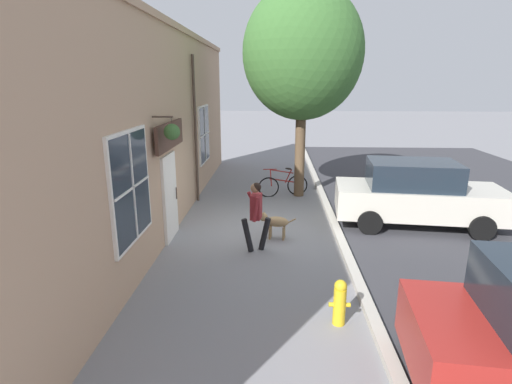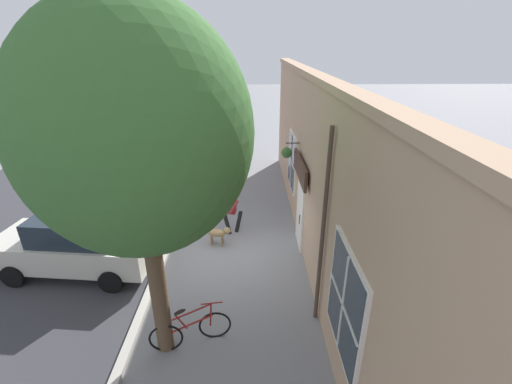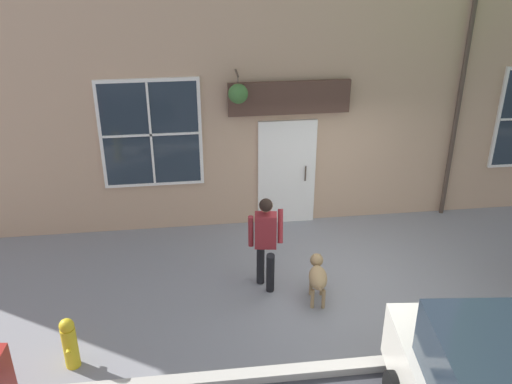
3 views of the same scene
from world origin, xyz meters
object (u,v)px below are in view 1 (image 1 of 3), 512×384
Objects in this scene: street_tree_by_curb at (302,56)px; parked_car_mid_block at (417,194)px; leaning_bicycle at (283,185)px; dog_on_leash at (274,221)px; fire_hydrant at (340,302)px; pedestrian_walking at (256,211)px.

street_tree_by_curb reaches higher than parked_car_mid_block.
street_tree_by_curb is 3.98× the size of leaning_bicycle.
street_tree_by_curb is (0.81, 3.96, 4.09)m from dog_on_leash.
fire_hydrant reaches higher than dog_on_leash.
dog_on_leash is 3.89m from leaning_bicycle.
parked_car_mid_block is (3.78, 1.15, 0.44)m from dog_on_leash.
parked_car_mid_block is 5.50m from fire_hydrant.
street_tree_by_curb is at bearing 75.38° from pedestrian_walking.
street_tree_by_curb is 1.51× the size of parked_car_mid_block.
pedestrian_walking is 1.01m from dog_on_leash.
dog_on_leash is at bearing 61.17° from pedestrian_walking.
parked_car_mid_block is 5.79× the size of fire_hydrant.
pedestrian_walking is 0.24× the size of street_tree_by_curb.
street_tree_by_curb is 5.48m from parked_car_mid_block.
dog_on_leash is 1.26× the size of fire_hydrant.
parked_car_mid_block is at bearing 16.97° from dog_on_leash.
parked_car_mid_block reaches higher than dog_on_leash.
fire_hydrant is (0.23, -7.56, -4.13)m from street_tree_by_curb.
leaning_bicycle is (-0.53, -0.08, -4.15)m from street_tree_by_curb.
street_tree_by_curb reaches higher than leaning_bicycle.
dog_on_leash is 3.97m from parked_car_mid_block.
dog_on_leash is 0.22× the size of parked_car_mid_block.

